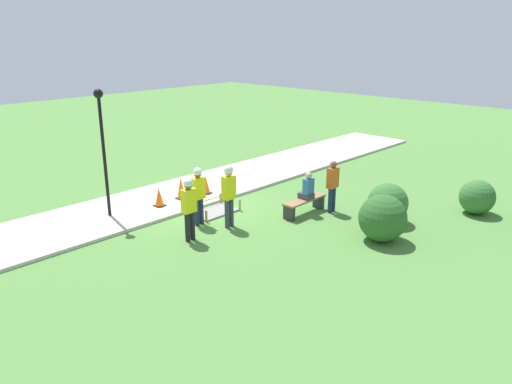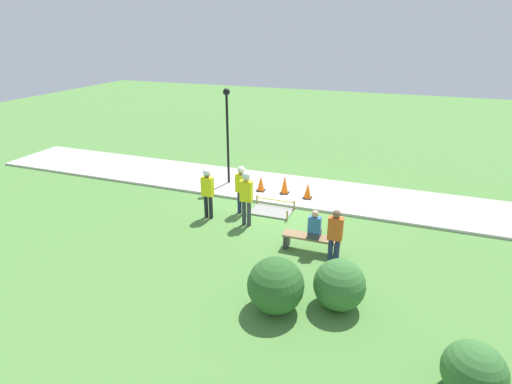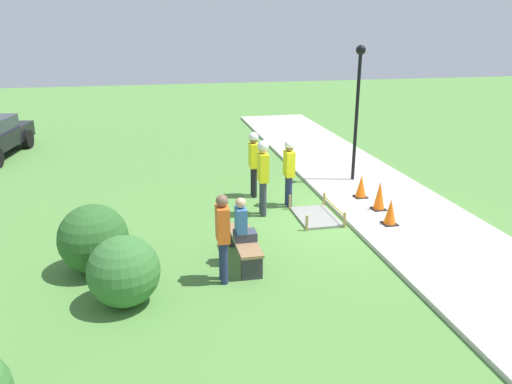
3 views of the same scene
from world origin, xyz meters
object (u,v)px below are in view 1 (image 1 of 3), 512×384
object	(u,v)px
worker_supervisor	(198,191)
worker_assistant	(189,204)
park_bench	(304,203)
traffic_cone_sidewalk_edge	(159,197)
person_seated_on_bench	(308,188)
traffic_cone_near_patch	(206,185)
lamppost_near	(102,135)
traffic_cone_far_patch	(181,188)
worker_trainee	(229,190)
bystander_in_orange_shirt	(333,183)

from	to	relation	value
worker_supervisor	worker_assistant	distance (m)	1.21
park_bench	traffic_cone_sidewalk_edge	bearing A→B (deg)	-52.11
park_bench	person_seated_on_bench	size ratio (longest dim) A/B	1.93
traffic_cone_near_patch	worker_assistant	bearing A→B (deg)	42.48
park_bench	lamppost_near	distance (m)	6.59
traffic_cone_near_patch	traffic_cone_far_patch	xyz separation A→B (m)	(0.97, -0.18, 0.06)
traffic_cone_near_patch	traffic_cone_sidewalk_edge	bearing A→B (deg)	-3.08
traffic_cone_far_patch	worker_trainee	distance (m)	3.03
worker_supervisor	worker_assistant	world-z (taller)	worker_assistant
park_bench	lamppost_near	world-z (taller)	lamppost_near
traffic_cone_far_patch	lamppost_near	bearing A→B (deg)	-7.81
traffic_cone_near_patch	lamppost_near	bearing A→B (deg)	-8.50
person_seated_on_bench	bystander_in_orange_shirt	world-z (taller)	bystander_in_orange_shirt
traffic_cone_far_patch	worker_assistant	distance (m)	3.50
traffic_cone_sidewalk_edge	worker_assistant	bearing A→B (deg)	70.84
person_seated_on_bench	bystander_in_orange_shirt	distance (m)	0.83
lamppost_near	worker_assistant	bearing A→B (deg)	101.24
traffic_cone_far_patch	lamppost_near	size ratio (longest dim) A/B	0.19
traffic_cone_near_patch	worker_trainee	distance (m)	3.19
traffic_cone_near_patch	park_bench	world-z (taller)	traffic_cone_near_patch
worker_supervisor	traffic_cone_sidewalk_edge	bearing A→B (deg)	-90.21
traffic_cone_sidewalk_edge	park_bench	xyz separation A→B (m)	(-2.93, 3.77, -0.06)
park_bench	person_seated_on_bench	distance (m)	0.51
traffic_cone_sidewalk_edge	worker_trainee	xyz separation A→B (m)	(-0.49, 2.84, 0.76)
traffic_cone_near_patch	worker_supervisor	world-z (taller)	worker_supervisor
park_bench	worker_supervisor	size ratio (longest dim) A/B	0.96
worker_trainee	traffic_cone_sidewalk_edge	bearing A→B (deg)	-80.19
worker_supervisor	lamppost_near	distance (m)	3.33
worker_trainee	lamppost_near	distance (m)	4.15
bystander_in_orange_shirt	traffic_cone_far_patch	bearing A→B (deg)	-58.31
traffic_cone_far_patch	worker_trainee	size ratio (longest dim) A/B	0.39
person_seated_on_bench	traffic_cone_sidewalk_edge	bearing A→B (deg)	-51.77
worker_assistant	traffic_cone_sidewalk_edge	bearing A→B (deg)	-109.16
person_seated_on_bench	worker_trainee	bearing A→B (deg)	-21.30
person_seated_on_bench	lamppost_near	xyz separation A→B (m)	(4.61, -4.24, 1.81)
traffic_cone_near_patch	bystander_in_orange_shirt	world-z (taller)	bystander_in_orange_shirt
traffic_cone_near_patch	worker_assistant	world-z (taller)	worker_assistant
person_seated_on_bench	traffic_cone_near_patch	bearing A→B (deg)	-74.07
worker_assistant	bystander_in_orange_shirt	bearing A→B (deg)	161.71
traffic_cone_sidewalk_edge	person_seated_on_bench	size ratio (longest dim) A/B	0.70
lamppost_near	person_seated_on_bench	bearing A→B (deg)	137.35
person_seated_on_bench	worker_trainee	size ratio (longest dim) A/B	0.46
worker_supervisor	worker_trainee	xyz separation A→B (m)	(-0.50, 0.80, 0.10)
lamppost_near	bystander_in_orange_shirt	bearing A→B (deg)	138.11
park_bench	worker_trainee	bearing A→B (deg)	-20.88
traffic_cone_far_patch	worker_trainee	bearing A→B (deg)	80.56
traffic_cone_far_patch	lamppost_near	distance (m)	3.40
traffic_cone_sidewalk_edge	person_seated_on_bench	bearing A→B (deg)	128.23
traffic_cone_far_patch	traffic_cone_sidewalk_edge	xyz separation A→B (m)	(0.97, 0.07, -0.06)
worker_supervisor	worker_trainee	bearing A→B (deg)	121.80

